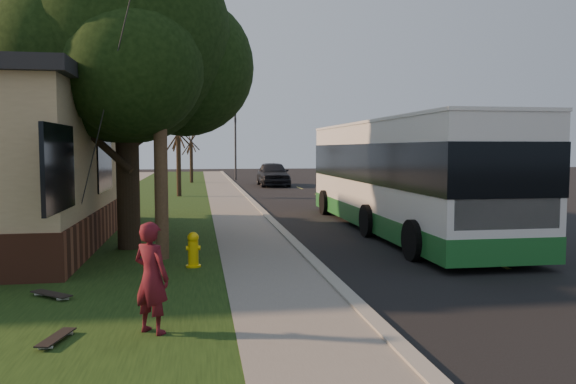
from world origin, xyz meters
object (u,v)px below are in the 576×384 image
Objects in this scene: fire_hydrant at (193,250)px; traffic_signal at (235,141)px; leafy_tree at (127,42)px; bare_tree_far at (191,156)px; skateboarder at (151,277)px; distant_car at (273,174)px; transit_bus at (399,173)px; skateboard_spare at (51,294)px; bare_tree_near at (179,156)px; skateboard_main at (56,338)px; utility_pole at (159,54)px.

traffic_signal is (3.10, 34.00, 2.73)m from fire_hydrant.
fire_hydrant is 0.09× the size of leafy_tree.
bare_tree_far is 2.66× the size of skateboarder.
traffic_signal is 8.26m from distant_car.
transit_bus is 11.24m from skateboarder.
distant_car is at bearing 75.27° from skateboard_spare.
bare_tree_near is 5.54× the size of skateboard_main.
distant_car reaches higher than skateboard_main.
bare_tree_near is (-0.90, 18.00, 1.72)m from fire_hydrant.
skateboard_spare is (-1.61, -3.11, -4.50)m from utility_pole.
utility_pole is at bearing 62.61° from skateboard_spare.
transit_bus is at bearing 38.59° from skateboard_spare.
traffic_signal reaches higher than fire_hydrant.
distant_car is at bearing 76.96° from utility_pole.
skateboarder is 1.40m from skateboard_main.
skateboard_spare is at bearing -137.56° from fire_hydrant.
distant_car is at bearing -33.24° from bare_tree_far.
skateboard_main is at bearing -92.05° from bare_tree_near.
skateboarder is (0.39, -22.21, -1.32)m from bare_tree_near.
traffic_signal is at bearing 81.47° from skateboard_spare.
traffic_signal is 0.44× the size of transit_bus.
utility_pole reaches higher than traffic_signal.
fire_hydrant is 3.16m from skateboard_spare.
bare_tree_far is 0.82× the size of distant_car.
distant_car is (2.07, -7.65, -2.33)m from traffic_signal.
bare_tree_near is at bearing 87.50° from leafy_tree.
utility_pole is 33.26m from traffic_signal.
utility_pole reaches higher than skateboard_spare.
traffic_signal is at bearing 105.93° from distant_car.
fire_hydrant is 0.95× the size of skateboard_main.
leafy_tree is 1.81× the size of bare_tree_near.
bare_tree_near is 16.52m from traffic_signal.
leafy_tree is at bearing -98.47° from traffic_signal.
transit_bus reaches higher than skateboard_main.
bare_tree_near is at bearing 90.66° from utility_pole.
traffic_signal reaches higher than transit_bus.
utility_pole is at bearing -50.06° from skateboarder.
traffic_signal is at bearing 75.96° from bare_tree_near.
skateboarder is (-6.75, -8.93, -0.97)m from transit_bus.
transit_bus is 12.20m from skateboard_main.
fire_hydrant is at bearing -100.28° from distant_car.
transit_bus is 8.24× the size of skateboarder.
utility_pole is at bearing 125.38° from fire_hydrant.
utility_pole is 29.13m from bare_tree_far.
bare_tree_near is at bearing 87.95° from skateboard_main.
leafy_tree is 8.19m from skateboarder.
traffic_signal is (3.81, 33.01, -1.47)m from utility_pole.
utility_pole is at bearing -89.34° from bare_tree_near.
leafy_tree is at bearing -92.50° from bare_tree_near.
skateboarder is 1.95× the size of skateboard_main.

